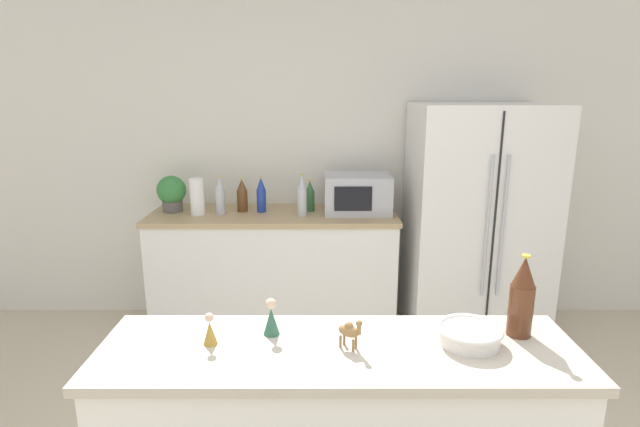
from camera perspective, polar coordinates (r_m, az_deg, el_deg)
wall_back at (r=3.93m, az=2.05°, el=6.28°), size 8.00×0.06×2.55m
back_counter at (r=3.83m, az=-4.95°, el=-6.57°), size 1.81×0.63×0.92m
refrigerator at (r=3.78m, az=17.63°, el=-1.20°), size 0.95×0.76×1.71m
potted_plant at (r=3.84m, az=-16.35°, el=2.33°), size 0.21×0.21×0.27m
paper_towel_roll at (r=3.69m, az=-13.62°, el=1.90°), size 0.10×0.10×0.27m
microwave at (r=3.67m, az=4.54°, el=2.30°), size 0.48×0.37×0.28m
back_bottle_0 at (r=3.70m, az=-6.48°, el=2.13°), size 0.07×0.07×0.27m
back_bottle_1 at (r=3.55m, az=-1.84°, el=2.01°), size 0.07×0.07×0.31m
back_bottle_2 at (r=3.70m, az=-0.92°, el=2.01°), size 0.07×0.07×0.24m
back_bottle_3 at (r=3.68m, az=-11.12°, el=2.01°), size 0.07×0.07×0.28m
back_bottle_4 at (r=3.73m, az=-8.64°, el=2.07°), size 0.08×0.08×0.25m
wine_bottle at (r=1.93m, az=22.31°, el=-8.89°), size 0.09×0.09×0.30m
fruit_bowl at (r=1.86m, az=16.93°, el=-13.08°), size 0.23×0.23×0.06m
camel_figurine at (r=1.74m, az=3.66°, el=-13.21°), size 0.09×0.08×0.11m
wise_man_figurine_blue at (r=1.81m, az=-12.24°, el=-12.95°), size 0.05×0.05×0.12m
wise_man_figurine_crimson at (r=1.84m, az=-5.36°, el=-11.90°), size 0.06×0.06×0.14m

